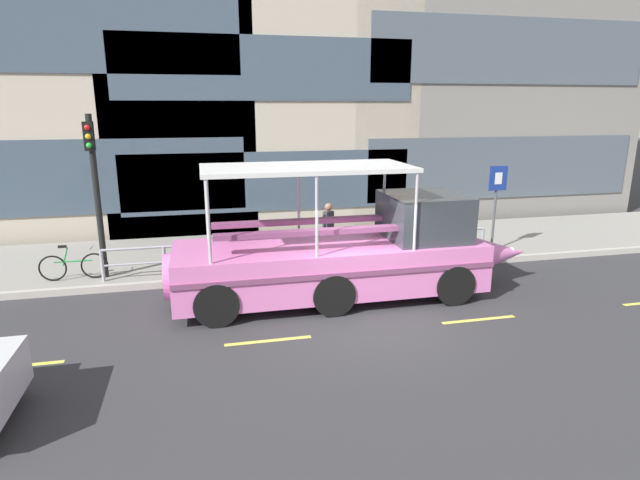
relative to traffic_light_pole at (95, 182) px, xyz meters
The scene contains 11 objects.
ground_plane 7.82m from the traffic_light_pole, 31.21° to the right, with size 120.00×120.00×0.00m, color #333335.
sidewalk 7.05m from the traffic_light_pole, 16.20° to the left, with size 32.00×4.80×0.18m, color gray.
curb_edge 6.84m from the traffic_light_pole, ahead, with size 32.00×0.18×0.18m, color #B2ADA3.
lane_centreline 8.21m from the traffic_light_pole, 35.96° to the right, with size 25.80×0.12×0.01m.
curb_guardrail 5.93m from the traffic_light_pole, ahead, with size 11.18×0.09×0.89m.
traffic_light_pole is the anchor object (origin of this frame).
parking_sign 11.67m from the traffic_light_pole, ahead, with size 0.60×0.12×2.73m.
leaned_bicycle 2.37m from the traffic_light_pole, behind, with size 1.74×0.46×0.96m.
duck_tour_boat 6.91m from the traffic_light_pole, 21.12° to the right, with size 9.44×2.51×3.34m.
pedestrian_near_bow 9.05m from the traffic_light_pole, ahead, with size 0.40×0.27×1.51m.
pedestrian_mid_left 6.61m from the traffic_light_pole, ahead, with size 0.42×0.32×1.68m.
Camera 1 is at (-3.58, -10.52, 4.72)m, focal length 29.00 mm.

